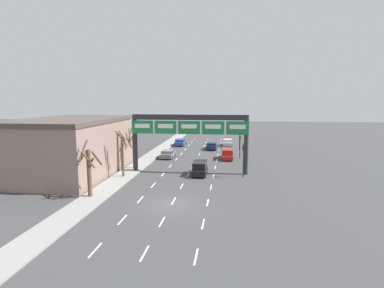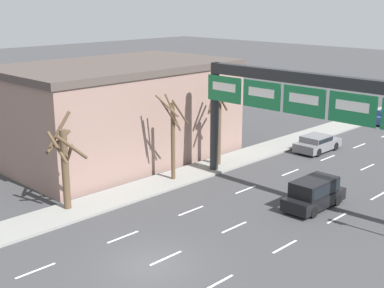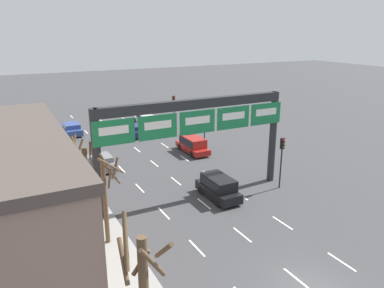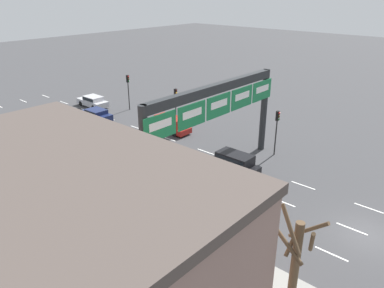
{
  "view_description": "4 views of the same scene",
  "coord_description": "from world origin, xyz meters",
  "px_view_note": "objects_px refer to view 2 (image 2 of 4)",
  "views": [
    {
      "loc": [
        5.22,
        -26.27,
        9.71
      ],
      "look_at": [
        0.48,
        11.39,
        4.03
      ],
      "focal_mm": 28.0,
      "sensor_mm": 36.0,
      "label": 1
    },
    {
      "loc": [
        17.14,
        -14.5,
        11.94
      ],
      "look_at": [
        -2.47,
        5.25,
        4.34
      ],
      "focal_mm": 50.0,
      "sensor_mm": 36.0,
      "label": 2
    },
    {
      "loc": [
        -12.61,
        -11.28,
        12.55
      ],
      "look_at": [
        1.12,
        15.12,
        3.44
      ],
      "focal_mm": 35.0,
      "sensor_mm": 36.0,
      "label": 3
    },
    {
      "loc": [
        -22.06,
        -4.61,
        14.44
      ],
      "look_at": [
        -0.29,
        14.59,
        2.31
      ],
      "focal_mm": 35.0,
      "sensor_mm": 36.0,
      "label": 4
    }
  ],
  "objects_px": {
    "sign_gantry": "(306,106)",
    "car_grey": "(317,143)",
    "suv_black": "(314,192)",
    "tree_bare_third": "(173,133)",
    "tree_bare_second": "(218,125)",
    "tree_bare_closest": "(65,162)"
  },
  "relations": [
    {
      "from": "sign_gantry",
      "to": "tree_bare_closest",
      "type": "relative_size",
      "value": 2.74
    },
    {
      "from": "sign_gantry",
      "to": "tree_bare_third",
      "type": "xyz_separation_m",
      "value": [
        -7.79,
        -3.58,
        -2.44
      ]
    },
    {
      "from": "tree_bare_closest",
      "to": "tree_bare_third",
      "type": "distance_m",
      "value": 7.87
    },
    {
      "from": "car_grey",
      "to": "tree_bare_closest",
      "type": "bearing_deg",
      "value": -99.47
    },
    {
      "from": "tree_bare_closest",
      "to": "suv_black",
      "type": "bearing_deg",
      "value": 46.41
    },
    {
      "from": "suv_black",
      "to": "tree_bare_closest",
      "type": "height_order",
      "value": "tree_bare_closest"
    },
    {
      "from": "suv_black",
      "to": "tree_bare_third",
      "type": "distance_m",
      "value": 9.93
    },
    {
      "from": "suv_black",
      "to": "car_grey",
      "type": "height_order",
      "value": "suv_black"
    },
    {
      "from": "suv_black",
      "to": "tree_bare_second",
      "type": "distance_m",
      "value": 10.0
    },
    {
      "from": "tree_bare_third",
      "to": "tree_bare_second",
      "type": "bearing_deg",
      "value": 93.17
    },
    {
      "from": "tree_bare_second",
      "to": "sign_gantry",
      "type": "bearing_deg",
      "value": -8.08
    },
    {
      "from": "sign_gantry",
      "to": "tree_bare_third",
      "type": "height_order",
      "value": "sign_gantry"
    },
    {
      "from": "suv_black",
      "to": "tree_bare_closest",
      "type": "distance_m",
      "value": 14.55
    },
    {
      "from": "car_grey",
      "to": "suv_black",
      "type": "bearing_deg",
      "value": -58.79
    },
    {
      "from": "sign_gantry",
      "to": "tree_bare_third",
      "type": "distance_m",
      "value": 8.92
    },
    {
      "from": "sign_gantry",
      "to": "tree_bare_third",
      "type": "bearing_deg",
      "value": -155.34
    },
    {
      "from": "sign_gantry",
      "to": "tree_bare_closest",
      "type": "height_order",
      "value": "sign_gantry"
    },
    {
      "from": "sign_gantry",
      "to": "car_grey",
      "type": "distance_m",
      "value": 11.95
    },
    {
      "from": "car_grey",
      "to": "tree_bare_second",
      "type": "xyz_separation_m",
      "value": [
        -3.12,
        -8.49,
        2.37
      ]
    },
    {
      "from": "suv_black",
      "to": "car_grey",
      "type": "relative_size",
      "value": 1.01
    },
    {
      "from": "suv_black",
      "to": "tree_bare_second",
      "type": "height_order",
      "value": "tree_bare_second"
    },
    {
      "from": "sign_gantry",
      "to": "tree_bare_second",
      "type": "bearing_deg",
      "value": 171.92
    }
  ]
}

